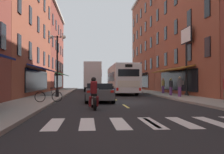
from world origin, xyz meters
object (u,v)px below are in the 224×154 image
at_px(sedan_mid, 93,86).
at_px(pedestrian_near, 180,86).
at_px(sedan_near, 99,92).
at_px(pedestrian_mid, 171,87).
at_px(street_lamp_twin, 57,63).
at_px(pedestrian_far, 163,85).
at_px(motorcycle_rider, 94,95).
at_px(transit_bus, 122,79).
at_px(box_truck, 93,77).
at_px(bicycle_near, 49,96).
at_px(billboard_sign, 186,44).

distance_m(sedan_mid, pedestrian_near, 29.35).
relative_size(sedan_near, pedestrian_near, 2.52).
relative_size(sedan_near, pedestrian_mid, 2.72).
xyz_separation_m(sedan_mid, street_lamp_twin, (-3.58, -27.96, 2.32)).
bearing_deg(sedan_mid, pedestrian_far, -70.50).
distance_m(motorcycle_rider, street_lamp_twin, 10.18).
height_order(sedan_near, sedan_mid, sedan_mid).
xyz_separation_m(motorcycle_rider, street_lamp_twin, (-2.90, 9.47, 2.34)).
height_order(transit_bus, box_truck, box_truck).
bearing_deg(bicycle_near, sedan_near, 25.47).
xyz_separation_m(motorcycle_rider, bicycle_near, (-2.76, 3.45, -0.21)).
xyz_separation_m(pedestrian_mid, street_lamp_twin, (-10.49, -2.04, 2.09)).
distance_m(transit_bus, pedestrian_near, 10.10).
bearing_deg(street_lamp_twin, sedan_mid, 82.71).
height_order(sedan_mid, pedestrian_far, pedestrian_far).
distance_m(pedestrian_near, pedestrian_far, 7.43).
relative_size(transit_bus, box_truck, 1.47).
bearing_deg(pedestrian_near, street_lamp_twin, 73.21).
distance_m(motorcycle_rider, pedestrian_mid, 13.79).
height_order(transit_bus, pedestrian_mid, transit_bus).
height_order(sedan_mid, pedestrian_near, pedestrian_near).
height_order(transit_bus, street_lamp_twin, street_lamp_twin).
xyz_separation_m(sedan_near, pedestrian_mid, (7.09, 6.52, 0.29)).
xyz_separation_m(box_truck, sedan_mid, (0.23, 10.80, -1.40)).
relative_size(motorcycle_rider, pedestrian_mid, 1.28).
xyz_separation_m(transit_bus, pedestrian_near, (3.93, -9.28, -0.67)).
height_order(billboard_sign, street_lamp_twin, billboard_sign).
bearing_deg(sedan_near, pedestrian_near, 28.86).
xyz_separation_m(sedan_mid, motorcycle_rider, (-0.68, -37.43, -0.02)).
bearing_deg(motorcycle_rider, billboard_sign, 50.93).
relative_size(transit_bus, motorcycle_rider, 5.92).
bearing_deg(sedan_near, box_truck, 90.11).
bearing_deg(pedestrian_far, motorcycle_rider, 66.30).
height_order(billboard_sign, motorcycle_rider, billboard_sign).
bearing_deg(sedan_mid, pedestrian_mid, -75.07).
relative_size(billboard_sign, box_truck, 0.77).
height_order(sedan_near, motorcycle_rider, motorcycle_rider).
distance_m(sedan_near, sedan_mid, 32.43).
height_order(sedan_mid, motorcycle_rider, motorcycle_rider).
height_order(bicycle_near, street_lamp_twin, street_lamp_twin).
height_order(box_truck, motorcycle_rider, box_truck).
height_order(box_truck, sedan_near, box_truck).
relative_size(sedan_mid, street_lamp_twin, 0.80).
xyz_separation_m(bicycle_near, pedestrian_near, (10.35, 5.46, 0.56)).
relative_size(bicycle_near, pedestrian_far, 1.00).
bearing_deg(pedestrian_mid, sedan_mid, -63.22).
xyz_separation_m(box_truck, bicycle_near, (-3.21, -23.18, -1.63)).
distance_m(box_truck, pedestrian_far, 12.92).
distance_m(transit_bus, street_lamp_twin, 10.98).
bearing_deg(sedan_near, pedestrian_mid, 42.58).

